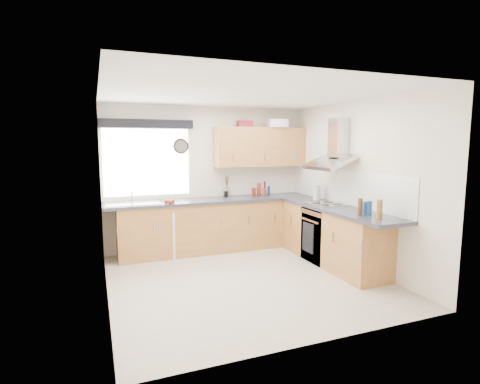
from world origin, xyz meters
name	(u,v)px	position (x,y,z in m)	size (l,w,h in m)	color
ground_plane	(245,279)	(0.00, 0.00, 0.00)	(3.60, 3.60, 0.00)	beige
ceiling	(246,94)	(0.00, 0.00, 2.50)	(3.60, 3.60, 0.02)	white
wall_back	(208,178)	(0.00, 1.80, 1.25)	(3.60, 0.02, 2.50)	silver
wall_front	(321,212)	(0.00, -1.80, 1.25)	(3.60, 0.02, 2.50)	silver
wall_left	(103,196)	(-1.80, 0.00, 1.25)	(0.02, 3.60, 2.50)	silver
wall_right	(356,184)	(1.80, 0.00, 1.25)	(0.02, 3.60, 2.50)	silver
window	(147,162)	(-1.05, 1.79, 1.55)	(1.40, 0.02, 1.10)	silver
window_blind	(147,124)	(-1.05, 1.70, 2.18)	(1.50, 0.18, 0.14)	black
splashback	(343,187)	(1.79, 0.30, 1.18)	(0.01, 3.00, 0.54)	white
base_cab_back	(207,227)	(-0.10, 1.51, 0.43)	(3.00, 0.58, 0.86)	#9A6533
base_cab_corner	(289,220)	(1.50, 1.50, 0.43)	(0.60, 0.60, 0.86)	#9A6533
base_cab_right	(332,236)	(1.51, 0.15, 0.43)	(0.58, 2.10, 0.86)	#9A6533
worktop_back	(213,200)	(0.00, 1.50, 0.89)	(3.60, 0.62, 0.05)	#2A2B34
worktop_right	(338,209)	(1.50, 0.00, 0.89)	(0.62, 2.42, 0.05)	#2A2B34
sink	(133,201)	(-1.33, 1.50, 0.95)	(0.84, 0.46, 0.10)	#AFAFAF
oven	(326,235)	(1.50, 0.30, 0.42)	(0.56, 0.58, 0.85)	black
hob_plate	(327,204)	(1.50, 0.30, 0.92)	(0.52, 0.52, 0.01)	#AFAFAF
extractor_hood	(334,149)	(1.60, 0.30, 1.77)	(0.52, 0.78, 0.66)	#AFAFAF
upper_cabinets	(260,147)	(0.95, 1.62, 1.80)	(1.70, 0.35, 0.70)	#9A6533
washing_machine	(180,232)	(-0.58, 1.52, 0.38)	(0.52, 0.50, 0.76)	silver
wall_clock	(181,146)	(-0.47, 1.78, 1.82)	(0.27, 0.27, 0.04)	black
casserole	(277,123)	(1.23, 1.52, 2.22)	(0.34, 0.25, 0.14)	silver
storage_box	(244,124)	(0.68, 1.72, 2.21)	(0.26, 0.22, 0.12)	maroon
utensil_pot	(227,192)	(0.33, 1.70, 0.99)	(0.11, 0.11, 0.15)	gray
kitchen_roll	(317,192)	(1.62, 0.77, 1.04)	(0.12, 0.12, 0.26)	silver
tomato_cluster	(169,201)	(-0.79, 1.30, 0.94)	(0.15, 0.15, 0.07)	#AA260D
jar_0	(263,193)	(0.93, 1.44, 0.99)	(0.06, 0.06, 0.15)	brown
jar_1	(265,188)	(1.05, 1.64, 1.04)	(0.04, 0.04, 0.26)	#511118
jar_2	(269,191)	(1.10, 1.56, 1.00)	(0.05, 0.05, 0.17)	#1C1852
jar_3	(265,194)	(0.95, 1.40, 0.97)	(0.05, 0.05, 0.12)	#4B1D1A
jar_4	(226,194)	(0.28, 1.61, 0.97)	(0.07, 0.07, 0.11)	black
jar_5	(254,192)	(0.77, 1.51, 0.99)	(0.07, 0.07, 0.16)	#5D1413
jar_6	(259,190)	(0.88, 1.52, 1.03)	(0.07, 0.07, 0.25)	maroon
bottle_0	(365,208)	(1.49, -0.60, 1.00)	(0.07, 0.07, 0.18)	#1C6188
bottle_1	(360,207)	(1.38, -0.63, 1.03)	(0.06, 0.06, 0.23)	#5E2513
bottle_2	(380,210)	(1.44, -0.93, 1.04)	(0.07, 0.07, 0.25)	brown
bottle_3	(369,208)	(1.49, -0.69, 1.01)	(0.07, 0.07, 0.20)	navy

